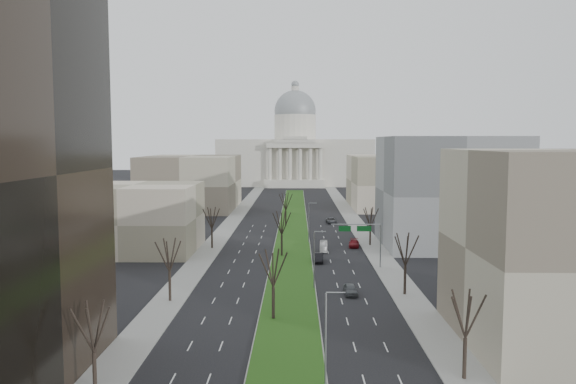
# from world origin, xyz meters

# --- Properties ---
(ground) EXTENTS (600.00, 600.00, 0.00)m
(ground) POSITION_xyz_m (0.00, 120.00, 0.00)
(ground) COLOR black
(ground) RESTS_ON ground
(median) EXTENTS (8.00, 222.03, 0.20)m
(median) POSITION_xyz_m (0.00, 118.99, 0.10)
(median) COLOR #999993
(median) RESTS_ON ground
(sidewalk_left) EXTENTS (5.00, 330.00, 0.15)m
(sidewalk_left) POSITION_xyz_m (-17.50, 95.00, 0.07)
(sidewalk_left) COLOR gray
(sidewalk_left) RESTS_ON ground
(sidewalk_right) EXTENTS (5.00, 330.00, 0.15)m
(sidewalk_right) POSITION_xyz_m (17.50, 95.00, 0.07)
(sidewalk_right) COLOR gray
(sidewalk_right) RESTS_ON ground
(capitol) EXTENTS (80.00, 46.00, 55.00)m
(capitol) POSITION_xyz_m (0.00, 269.59, 16.31)
(capitol) COLOR beige
(capitol) RESTS_ON ground
(building_beige_left) EXTENTS (26.00, 22.00, 14.00)m
(building_beige_left) POSITION_xyz_m (-33.00, 85.00, 7.00)
(building_beige_left) COLOR gray
(building_beige_left) RESTS_ON ground
(building_grey_right) EXTENTS (28.00, 26.00, 24.00)m
(building_grey_right) POSITION_xyz_m (34.00, 92.00, 12.00)
(building_grey_right) COLOR slate
(building_grey_right) RESTS_ON ground
(building_far_left) EXTENTS (30.00, 40.00, 18.00)m
(building_far_left) POSITION_xyz_m (-35.00, 160.00, 9.00)
(building_far_left) COLOR gray
(building_far_left) RESTS_ON ground
(building_far_right) EXTENTS (30.00, 40.00, 18.00)m
(building_far_right) POSITION_xyz_m (35.00, 165.00, 9.00)
(building_far_right) COLOR gray
(building_far_right) RESTS_ON ground
(tree_left_near) EXTENTS (5.10, 5.10, 9.18)m
(tree_left_near) POSITION_xyz_m (-17.20, 18.00, 6.61)
(tree_left_near) COLOR black
(tree_left_near) RESTS_ON ground
(tree_left_mid) EXTENTS (5.40, 5.40, 9.72)m
(tree_left_mid) POSITION_xyz_m (-17.20, 48.00, 7.00)
(tree_left_mid) COLOR black
(tree_left_mid) RESTS_ON ground
(tree_left_far) EXTENTS (5.28, 5.28, 9.50)m
(tree_left_far) POSITION_xyz_m (-17.20, 88.00, 6.84)
(tree_left_far) COLOR black
(tree_left_far) RESTS_ON ground
(tree_right_near) EXTENTS (5.16, 5.16, 9.29)m
(tree_right_near) POSITION_xyz_m (17.20, 22.00, 6.69)
(tree_right_near) COLOR black
(tree_right_near) RESTS_ON ground
(tree_right_mid) EXTENTS (5.52, 5.52, 9.94)m
(tree_right_mid) POSITION_xyz_m (17.20, 52.00, 7.16)
(tree_right_mid) COLOR black
(tree_right_mid) RESTS_ON ground
(tree_right_far) EXTENTS (5.04, 5.04, 9.07)m
(tree_right_far) POSITION_xyz_m (17.20, 92.00, 6.53)
(tree_right_far) COLOR black
(tree_right_far) RESTS_ON ground
(tree_median_a) EXTENTS (5.40, 5.40, 9.72)m
(tree_median_a) POSITION_xyz_m (-2.00, 40.00, 7.00)
(tree_median_a) COLOR black
(tree_median_a) RESTS_ON ground
(tree_median_b) EXTENTS (5.40, 5.40, 9.72)m
(tree_median_b) POSITION_xyz_m (-2.00, 80.00, 7.00)
(tree_median_b) COLOR black
(tree_median_b) RESTS_ON ground
(tree_median_c) EXTENTS (5.40, 5.40, 9.72)m
(tree_median_c) POSITION_xyz_m (-2.00, 120.00, 7.00)
(tree_median_c) COLOR black
(tree_median_c) RESTS_ON ground
(streetlamp_median_a) EXTENTS (1.90, 0.20, 9.16)m
(streetlamp_median_a) POSITION_xyz_m (3.76, 20.00, 4.81)
(streetlamp_median_a) COLOR gray
(streetlamp_median_a) RESTS_ON ground
(streetlamp_median_b) EXTENTS (1.90, 0.20, 9.16)m
(streetlamp_median_b) POSITION_xyz_m (3.76, 55.00, 4.81)
(streetlamp_median_b) COLOR gray
(streetlamp_median_b) RESTS_ON ground
(streetlamp_median_c) EXTENTS (1.90, 0.20, 9.16)m
(streetlamp_median_c) POSITION_xyz_m (3.76, 95.00, 4.81)
(streetlamp_median_c) COLOR gray
(streetlamp_median_c) RESTS_ON ground
(mast_arm_signs) EXTENTS (9.12, 0.24, 8.09)m
(mast_arm_signs) POSITION_xyz_m (13.49, 70.03, 6.11)
(mast_arm_signs) COLOR gray
(mast_arm_signs) RESTS_ON ground
(car_grey_near) EXTENTS (2.11, 4.73, 1.58)m
(car_grey_near) POSITION_xyz_m (9.07, 52.08, 0.79)
(car_grey_near) COLOR #4D5155
(car_grey_near) RESTS_ON ground
(car_black) EXTENTS (2.00, 5.15, 1.67)m
(car_black) POSITION_xyz_m (5.20, 74.89, 0.84)
(car_black) COLOR black
(car_black) RESTS_ON ground
(car_red) EXTENTS (2.79, 5.55, 1.55)m
(car_red) POSITION_xyz_m (13.50, 90.45, 0.77)
(car_red) COLOR maroon
(car_red) RESTS_ON ground
(car_grey_far) EXTENTS (3.11, 5.76, 1.54)m
(car_grey_far) POSITION_xyz_m (10.68, 125.54, 0.77)
(car_grey_far) COLOR #47484E
(car_grey_far) RESTS_ON ground
(box_van) EXTENTS (1.89, 6.66, 1.84)m
(box_van) POSITION_xyz_m (6.66, 86.02, 0.92)
(box_van) COLOR white
(box_van) RESTS_ON ground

